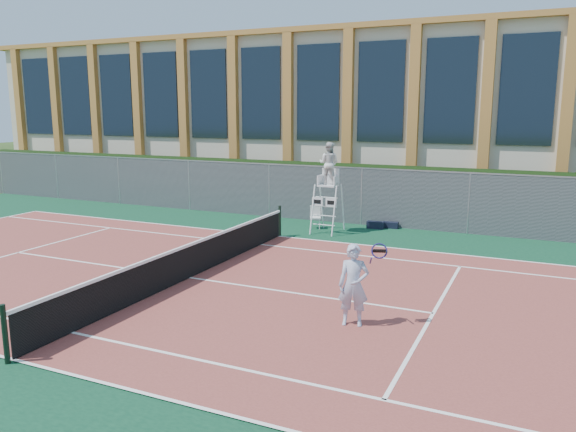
% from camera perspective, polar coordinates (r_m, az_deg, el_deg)
% --- Properties ---
extents(ground, '(120.00, 120.00, 0.00)m').
position_cam_1_polar(ground, '(15.24, -9.98, -6.29)').
color(ground, '#233814').
extents(apron, '(36.00, 20.00, 0.01)m').
position_cam_1_polar(apron, '(16.04, -7.96, -5.36)').
color(apron, '#0C3522').
rests_on(apron, ground).
extents(tennis_court, '(23.77, 10.97, 0.02)m').
position_cam_1_polar(tennis_court, '(15.24, -9.99, -6.22)').
color(tennis_court, brown).
rests_on(tennis_court, apron).
extents(tennis_net, '(0.10, 11.30, 1.10)m').
position_cam_1_polar(tennis_net, '(15.10, -10.05, -4.35)').
color(tennis_net, black).
rests_on(tennis_net, ground).
extents(fence, '(40.00, 0.06, 2.20)m').
position_cam_1_polar(fence, '(22.62, 2.64, 2.27)').
color(fence, '#595E60').
rests_on(fence, ground).
extents(hedge, '(40.00, 1.40, 2.20)m').
position_cam_1_polar(hedge, '(23.73, 3.73, 2.66)').
color(hedge, black).
rests_on(hedge, ground).
extents(building, '(45.00, 10.60, 8.22)m').
position_cam_1_polar(building, '(31.05, 9.13, 10.08)').
color(building, beige).
rests_on(building, ground).
extents(umpire_chair, '(0.93, 1.43, 3.33)m').
position_cam_1_polar(umpire_chair, '(20.37, 4.16, 5.08)').
color(umpire_chair, white).
rests_on(umpire_chair, ground).
extents(plastic_chair, '(0.52, 0.52, 0.85)m').
position_cam_1_polar(plastic_chair, '(21.24, 2.79, 0.09)').
color(plastic_chair, silver).
rests_on(plastic_chair, apron).
extents(sports_bag_near, '(0.65, 0.29, 0.27)m').
position_cam_1_polar(sports_bag_near, '(21.44, 8.87, -0.90)').
color(sports_bag_near, black).
rests_on(sports_bag_near, apron).
extents(sports_bag_far, '(0.60, 0.29, 0.24)m').
position_cam_1_polar(sports_bag_far, '(21.62, 10.35, -0.90)').
color(sports_bag_far, black).
rests_on(sports_bag_far, apron).
extents(tennis_player, '(1.00, 0.72, 1.73)m').
position_cam_1_polar(tennis_player, '(11.66, 6.69, -6.96)').
color(tennis_player, '#AAB1CC').
rests_on(tennis_player, tennis_court).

